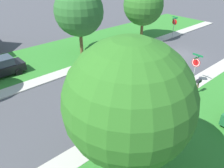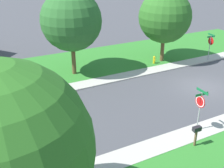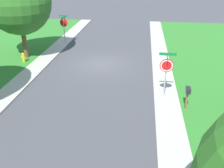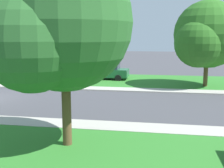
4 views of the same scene
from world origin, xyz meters
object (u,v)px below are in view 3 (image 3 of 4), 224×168
at_px(stop_sign_far_corner, 166,68).
at_px(fire_hydrant, 23,57).
at_px(stop_sign_near_corner, 64,24).
at_px(tree_sidewalk_near, 16,4).
at_px(mailbox, 188,93).

xyz_separation_m(stop_sign_far_corner, fire_hydrant, (10.62, -4.42, -1.45)).
relative_size(stop_sign_far_corner, fire_hydrant, 3.34).
bearing_deg(stop_sign_near_corner, stop_sign_far_corner, 132.11).
xyz_separation_m(tree_sidewalk_near, fire_hydrant, (-0.56, 1.30, -3.88)).
relative_size(tree_sidewalk_near, mailbox, 5.32).
height_order(stop_sign_near_corner, mailbox, stop_sign_near_corner).
bearing_deg(fire_hydrant, mailbox, 154.58).
bearing_deg(stop_sign_far_corner, mailbox, 133.69).
bearing_deg(stop_sign_far_corner, tree_sidewalk_near, -27.11).
xyz_separation_m(stop_sign_far_corner, mailbox, (-1.10, 1.15, -0.88)).
height_order(stop_sign_near_corner, fire_hydrant, stop_sign_near_corner).
relative_size(stop_sign_near_corner, tree_sidewalk_near, 0.40).
relative_size(stop_sign_far_corner, mailbox, 2.11).
bearing_deg(stop_sign_near_corner, fire_hydrant, 72.14).
distance_m(stop_sign_near_corner, mailbox, 14.85).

